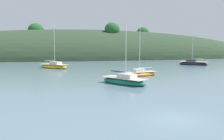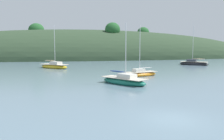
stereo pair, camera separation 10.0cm
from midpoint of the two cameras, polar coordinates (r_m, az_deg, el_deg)
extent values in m
plane|color=slate|center=(16.10, 14.61, -11.46)|extent=(400.00, 400.00, 0.00)
ellipsoid|color=#2D422B|center=(91.16, -7.04, 2.84)|extent=(150.00, 36.00, 21.86)
ellipsoid|color=#235628|center=(96.64, 7.62, 9.00)|extent=(4.88, 4.43, 4.43)
ellipsoid|color=#235628|center=(94.75, -17.89, 9.16)|extent=(5.92, 5.38, 5.38)
ellipsoid|color=#235628|center=(85.63, 0.17, 9.85)|extent=(5.46, 4.97, 4.97)
ellipsoid|color=#196B56|center=(29.41, 2.93, -2.85)|extent=(5.67, 6.67, 1.06)
cube|color=beige|center=(29.34, 2.94, -1.93)|extent=(5.22, 6.13, 0.06)
cube|color=silver|center=(28.97, 3.74, -1.47)|extent=(2.42, 2.57, 0.57)
cylinder|color=silver|center=(28.86, 3.48, 4.77)|extent=(0.09, 0.09, 6.86)
cylinder|color=silver|center=(29.94, 1.40, -0.44)|extent=(1.67, 2.29, 0.07)
ellipsoid|color=#2D4784|center=(29.93, 1.40, -0.34)|extent=(1.71, 2.28, 0.20)
ellipsoid|color=gold|center=(51.63, -13.88, 0.78)|extent=(6.89, 6.65, 1.14)
cube|color=beige|center=(51.59, -13.89, 1.34)|extent=(6.34, 6.12, 0.06)
cube|color=beige|center=(51.16, -13.45, 1.66)|extent=(2.75, 2.71, 0.60)
cylinder|color=silver|center=(51.19, -13.72, 5.97)|extent=(0.09, 0.09, 8.30)
cylinder|color=silver|center=(52.36, -14.79, 2.18)|extent=(2.24, 2.10, 0.07)
ellipsoid|color=tan|center=(52.36, -14.79, 2.23)|extent=(2.24, 2.11, 0.20)
ellipsoid|color=orange|center=(37.49, 7.14, -1.07)|extent=(5.91, 3.41, 0.90)
cube|color=beige|center=(37.45, 7.15, -0.45)|extent=(5.44, 3.14, 0.06)
cube|color=silver|center=(37.17, 6.58, -0.10)|extent=(2.07, 1.70, 0.51)
cylinder|color=silver|center=(37.07, 6.86, 5.10)|extent=(0.09, 0.09, 7.25)
cylinder|color=silver|center=(37.90, 8.27, 0.57)|extent=(2.28, 0.73, 0.07)
ellipsoid|color=#232328|center=(62.07, 19.31, 1.44)|extent=(6.80, 6.42, 1.12)
cube|color=beige|center=(62.04, 19.33, 1.90)|extent=(6.25, 5.90, 0.06)
cube|color=#333842|center=(62.13, 18.83, 2.20)|extent=(2.70, 2.64, 0.59)
cylinder|color=silver|center=(61.98, 19.16, 6.27)|extent=(0.09, 0.09, 9.42)
cylinder|color=silver|center=(61.79, 20.37, 2.51)|extent=(2.24, 2.00, 0.07)
ellipsoid|color=tan|center=(61.79, 20.37, 2.56)|extent=(2.24, 2.02, 0.20)
sphere|color=red|center=(45.69, 6.49, 0.02)|extent=(0.44, 0.44, 0.44)
cylinder|color=black|center=(45.66, 6.49, 0.36)|extent=(0.04, 0.04, 0.10)
camera|label=1|loc=(0.05, -89.92, 0.01)|focal=37.61mm
camera|label=2|loc=(0.05, 90.08, -0.01)|focal=37.61mm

